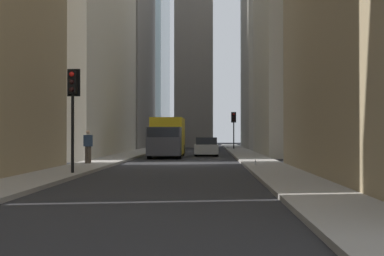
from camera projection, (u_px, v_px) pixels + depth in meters
name	position (u px, v px, depth m)	size (l,w,h in m)	color
ground_plane	(181.00, 163.00, 28.72)	(135.00, 135.00, 0.00)	#262628
sidewalk_right	(102.00, 162.00, 28.88)	(90.00, 2.20, 0.14)	gray
sidewalk_left	(260.00, 162.00, 28.57)	(90.00, 2.20, 0.14)	gray
building_left_far	(288.00, 21.00, 57.47)	(13.27, 10.50, 28.98)	#B7B2A5
building_left_midfar	(323.00, 3.00, 39.69)	(12.08, 10.50, 23.99)	beige
building_right_far	(106.00, 19.00, 59.43)	(16.65, 10.00, 30.41)	gray
church_spire	(194.00, 8.00, 63.71)	(5.20, 5.20, 33.58)	gray
delivery_truck	(167.00, 137.00, 36.08)	(6.46, 2.25, 2.84)	yellow
sedan_silver	(206.00, 147.00, 39.01)	(4.30, 1.78, 1.42)	#B7BABF
traffic_light_foreground	(73.00, 96.00, 20.09)	(0.43, 0.52, 4.16)	black
traffic_light_midblock	(234.00, 122.00, 52.84)	(0.43, 0.52, 3.84)	black
pedestrian	(88.00, 145.00, 26.49)	(0.26, 0.44, 1.75)	#473D33
discarded_bottle	(256.00, 163.00, 24.97)	(0.07, 0.07, 0.27)	#999EA3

